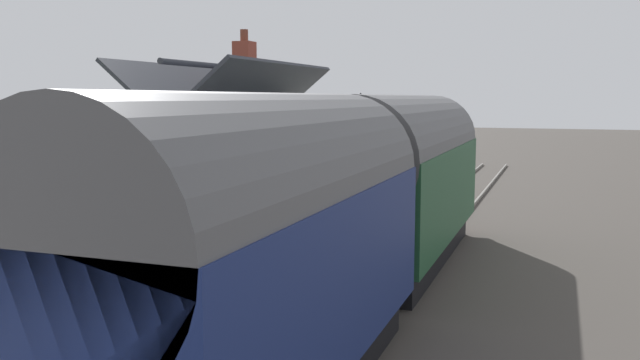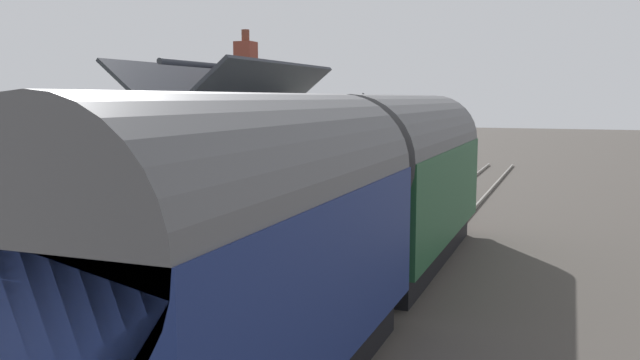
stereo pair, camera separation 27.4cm
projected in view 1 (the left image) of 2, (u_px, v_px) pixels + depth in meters
The scene contains 16 objects.
ground_plane at pixel (368, 258), 17.63m from camera, with size 160.00×160.00×0.00m, color #423D38.
platform at pixel (240, 230), 18.85m from camera, with size 32.00×5.58×0.99m, color #A39B8C.
platform_edge_coping at pixel (326, 218), 17.91m from camera, with size 32.00×0.36×0.02m, color beige.
rail_near at pixel (428, 260), 17.07m from camera, with size 52.00×0.08×0.14m, color gray.
rail_far at pixel (374, 256), 17.56m from camera, with size 52.00×0.08×0.14m, color gray.
train at pixel (356, 200), 13.26m from camera, with size 16.96×2.73×4.32m.
station_building at pixel (231, 158), 19.56m from camera, with size 7.09×3.79×5.32m.
bench_by_lamp at pixel (103, 254), 11.84m from camera, with size 1.41×0.45×0.88m.
bench_near_building at pixel (160, 234), 13.61m from camera, with size 1.41×0.48×0.88m.
planter_bench_left at pixel (47, 287), 10.38m from camera, with size 1.09×0.32×0.64m.
planter_edge_near at pixel (367, 162), 28.58m from camera, with size 0.73×0.73×0.98m.
planter_bench_right at pixel (21, 269), 11.46m from camera, with size 1.05×0.32×0.64m.
planter_edge_far at pixel (337, 162), 29.28m from camera, with size 0.59×0.59×0.86m.
planter_under_sign at pixel (326, 160), 30.15m from camera, with size 0.47×0.47×0.78m.
lamp_post_platform at pixel (360, 121), 23.88m from camera, with size 0.32×0.50×3.44m.
station_sign_board at pixel (377, 151), 26.07m from camera, with size 0.96×0.06×1.57m.
Camera 1 is at (-16.63, -4.69, 4.25)m, focal length 37.05 mm.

